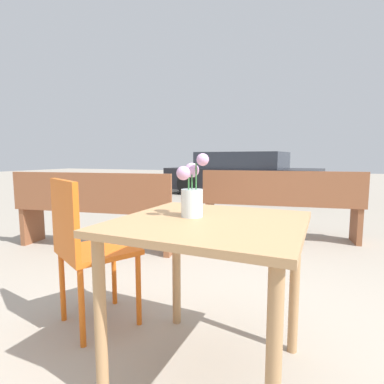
% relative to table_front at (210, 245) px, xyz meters
% --- Properties ---
extents(ground_plane, '(40.00, 40.00, 0.00)m').
position_rel_table_front_xyz_m(ground_plane, '(0.00, 0.00, -0.62)').
color(ground_plane, '#A39989').
extents(table_front, '(0.83, 0.82, 0.74)m').
position_rel_table_front_xyz_m(table_front, '(0.00, 0.00, 0.00)').
color(table_front, tan).
rests_on(table_front, ground_plane).
extents(flower_vase, '(0.13, 0.16, 0.29)m').
position_rel_table_front_xyz_m(flower_vase, '(-0.10, 0.04, 0.22)').
color(flower_vase, silver).
rests_on(flower_vase, table_front).
extents(cafe_chair, '(0.54, 0.54, 0.89)m').
position_rel_table_front_xyz_m(cafe_chair, '(-0.80, 0.11, -0.11)').
color(cafe_chair, orange).
rests_on(cafe_chair, ground_plane).
extents(bench_near, '(1.88, 0.61, 0.85)m').
position_rel_table_front_xyz_m(bench_near, '(-1.78, 1.36, -0.15)').
color(bench_near, brown).
rests_on(bench_near, ground_plane).
extents(bench_middle, '(1.91, 0.60, 0.85)m').
position_rel_table_front_xyz_m(bench_middle, '(0.08, 2.52, -0.15)').
color(bench_middle, brown).
rests_on(bench_middle, ground_plane).
extents(parked_car, '(4.15, 2.16, 1.15)m').
position_rel_table_front_xyz_m(parked_car, '(-1.29, 6.79, -0.07)').
color(parked_car, black).
rests_on(parked_car, ground_plane).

